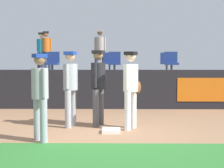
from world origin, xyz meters
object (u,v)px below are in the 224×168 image
Objects in this scene: spectator_casual at (42,49)px; first_base at (111,131)px; player_fielder_home at (131,85)px; player_umpire at (98,82)px; player_coach_visitor at (70,83)px; seat_back_center at (110,61)px; seat_back_right at (166,61)px; player_runner_visitor at (40,91)px; seat_front_center at (114,62)px; seat_front_left at (53,62)px; spectator_capped at (46,48)px; spectator_hooded at (100,48)px; seat_front_right at (171,62)px.

first_base is at bearing 123.40° from spectator_casual.
player_umpire is at bearing -91.66° from player_fielder_home.
seat_back_center is (0.78, 6.37, 0.48)m from player_coach_visitor.
seat_back_right is at bearing 168.20° from player_coach_visitor.
player_coach_visitor is 7.12m from seat_back_right.
seat_front_center reaches higher than player_runner_visitor.
spectator_casual is (-1.02, 2.96, 0.54)m from seat_front_left.
spectator_casual is (-2.92, 7.40, 1.00)m from player_umpire.
seat_back_center reaches higher than player_runner_visitor.
seat_front_center is at bearing 120.26° from spectator_capped.
player_coach_visitor is (0.39, 1.51, 0.04)m from player_runner_visitor.
player_runner_visitor is at bearing -0.15° from player_coach_visitor.
spectator_hooded reaches higher than player_runner_visitor.
player_umpire is 2.17× the size of seat_front_left.
seat_front_center is 4.45m from spectator_casual.
seat_front_left is 3.13m from spectator_hooded.
seat_front_left is 0.47× the size of spectator_capped.
seat_front_center is (1.40, 6.09, 0.52)m from player_runner_visitor.
player_fielder_home is 5.55m from seat_front_left.
seat_back_center is 1.00× the size of seat_front_left.
player_runner_visitor is at bearing -81.95° from seat_front_left.
seat_front_center is at bearing -83.04° from seat_back_center.
seat_back_right is at bearing 179.66° from spectator_casual.
player_umpire is (-0.33, 0.79, 1.02)m from first_base.
spectator_hooded is (0.74, 8.71, 1.11)m from player_runner_visitor.
seat_front_left is (-2.68, 4.84, 0.49)m from player_fielder_home.
spectator_capped is (-5.15, 2.90, 0.57)m from seat_front_right.
spectator_casual is (-5.34, 2.96, 0.54)m from seat_front_right.
first_base is 8.91m from spectator_capped.
seat_back_right and seat_front_center have the same top height.
spectator_capped is (-2.73, 7.34, 1.03)m from player_umpire.
seat_front_center is at bearing -167.14° from player_umpire.
seat_front_right and seat_back_center have the same top height.
spectator_hooded is (-0.65, 2.62, 0.59)m from seat_front_center.
seat_front_left is at bearing 61.71° from spectator_hooded.
seat_front_right is 6.13m from spectator_casual.
player_runner_visitor is 6.27m from seat_front_center.
player_coach_visitor is 7.28m from spectator_hooded.
seat_front_right is at bearing 168.82° from player_umpire.
player_umpire is 7.89m from spectator_capped.
seat_back_right is at bearing 22.26° from seat_front_left.
seat_back_center is at bearing 96.96° from seat_front_center.
spectator_capped is (-3.50, 7.74, 1.06)m from player_fielder_home.
player_coach_visitor is 2.13× the size of seat_back_right.
spectator_casual is (-3.06, 1.16, 0.54)m from seat_back_center.
spectator_casual reaches higher than player_coach_visitor.
seat_front_center is at bearing -179.99° from seat_front_right.
spectator_hooded reaches higher than first_base.
seat_front_right is 2.07m from seat_front_center.
player_runner_visitor is 2.04× the size of seat_front_center.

